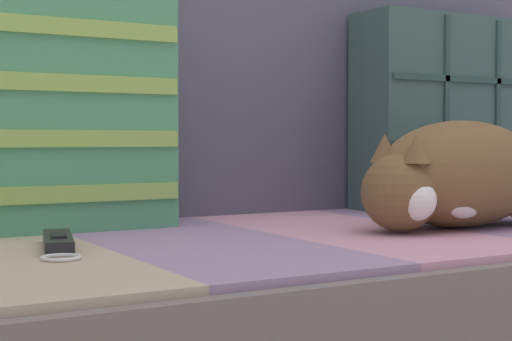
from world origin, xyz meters
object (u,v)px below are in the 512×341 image
object	(u,v)px
throw_pillow_striped	(36,112)
game_remote_near	(58,243)
sleeping_cat	(454,177)
throw_pillow_quilted	(449,113)

from	to	relation	value
throw_pillow_striped	game_remote_near	xyz separation A→B (m)	(-0.03, -0.23, -0.18)
sleeping_cat	game_remote_near	world-z (taller)	sleeping_cat
throw_pillow_striped	sleeping_cat	distance (m)	0.68
sleeping_cat	game_remote_near	distance (m)	0.64
throw_pillow_striped	sleeping_cat	world-z (taller)	throw_pillow_striped
sleeping_cat	throw_pillow_quilted	bearing A→B (deg)	47.22
throw_pillow_quilted	sleeping_cat	world-z (taller)	throw_pillow_quilted
throw_pillow_striped	throw_pillow_quilted	bearing A→B (deg)	0.03
sleeping_cat	game_remote_near	xyz separation A→B (m)	(-0.63, 0.08, -0.07)
throw_pillow_quilted	sleeping_cat	size ratio (longest dim) A/B	1.06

